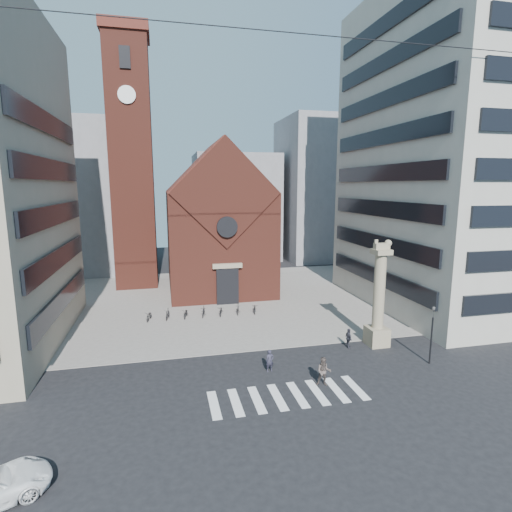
% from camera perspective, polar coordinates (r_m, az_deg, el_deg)
% --- Properties ---
extents(ground, '(120.00, 120.00, 0.00)m').
position_cam_1_polar(ground, '(28.55, 1.54, -16.58)').
color(ground, black).
rests_on(ground, ground).
extents(piazza, '(46.00, 30.00, 0.05)m').
position_cam_1_polar(piazza, '(45.97, -4.48, -6.10)').
color(piazza, gray).
rests_on(piazza, ground).
extents(zebra_crossing, '(10.20, 3.20, 0.01)m').
position_cam_1_polar(zebra_crossing, '(26.15, 4.54, -19.28)').
color(zebra_crossing, white).
rests_on(zebra_crossing, ground).
extents(church, '(12.00, 16.65, 18.00)m').
position_cam_1_polar(church, '(50.37, -5.65, 4.53)').
color(church, maroon).
rests_on(church, ground).
extents(campanile, '(5.50, 5.50, 31.20)m').
position_cam_1_polar(campanile, '(52.87, -17.32, 12.80)').
color(campanile, maroon).
rests_on(campanile, ground).
extents(building_right, '(18.00, 22.00, 32.00)m').
position_cam_1_polar(building_right, '(47.81, 27.31, 12.81)').
color(building_right, '#ACA89C').
rests_on(building_right, ground).
extents(bg_block_left, '(16.00, 14.00, 22.00)m').
position_cam_1_polar(bg_block_left, '(66.10, -25.12, 7.56)').
color(bg_block_left, gray).
rests_on(bg_block_left, ground).
extents(bg_block_mid, '(14.00, 12.00, 18.00)m').
position_cam_1_polar(bg_block_mid, '(70.89, -2.95, 6.98)').
color(bg_block_mid, gray).
rests_on(bg_block_mid, ground).
extents(bg_block_right, '(16.00, 14.00, 24.00)m').
position_cam_1_polar(bg_block_right, '(72.52, 10.17, 9.28)').
color(bg_block_right, gray).
rests_on(bg_block_right, ground).
extents(lion_column, '(1.63, 1.60, 8.68)m').
position_cam_1_polar(lion_column, '(33.56, 17.10, -6.57)').
color(lion_column, gray).
rests_on(lion_column, ground).
extents(traffic_light, '(0.13, 0.16, 4.30)m').
position_cam_1_polar(traffic_light, '(31.84, 23.81, -10.12)').
color(traffic_light, black).
rests_on(traffic_light, ground).
extents(pedestrian_0, '(0.61, 0.43, 1.57)m').
position_cam_1_polar(pedestrian_0, '(28.68, 1.98, -14.73)').
color(pedestrian_0, '#292737').
rests_on(pedestrian_0, ground).
extents(pedestrian_1, '(1.12, 0.99, 1.91)m').
position_cam_1_polar(pedestrian_1, '(27.15, 9.66, -15.96)').
color(pedestrian_1, '#514540').
rests_on(pedestrian_1, ground).
extents(pedestrian_2, '(0.39, 0.93, 1.59)m').
position_cam_1_polar(pedestrian_2, '(33.27, 13.08, -11.36)').
color(pedestrian_2, '#2C2B34').
rests_on(pedestrian_2, ground).
extents(scooter_0, '(0.94, 1.80, 0.90)m').
position_cam_1_polar(scooter_0, '(39.91, -15.02, -8.25)').
color(scooter_0, black).
rests_on(scooter_0, piazza).
extents(scooter_1, '(0.80, 1.72, 1.00)m').
position_cam_1_polar(scooter_1, '(39.86, -12.51, -8.09)').
color(scooter_1, black).
rests_on(scooter_1, piazza).
extents(scooter_2, '(0.94, 1.80, 0.90)m').
position_cam_1_polar(scooter_2, '(39.91, -10.00, -8.05)').
color(scooter_2, black).
rests_on(scooter_2, piazza).
extents(scooter_3, '(0.80, 1.72, 1.00)m').
position_cam_1_polar(scooter_3, '(40.01, -7.50, -7.86)').
color(scooter_3, black).
rests_on(scooter_3, piazza).
extents(scooter_4, '(0.94, 1.80, 0.90)m').
position_cam_1_polar(scooter_4, '(40.21, -5.02, -7.79)').
color(scooter_4, black).
rests_on(scooter_4, piazza).
extents(scooter_5, '(0.80, 1.72, 1.00)m').
position_cam_1_polar(scooter_5, '(40.46, -2.58, -7.57)').
color(scooter_5, black).
rests_on(scooter_5, piazza).
extents(scooter_6, '(0.94, 1.80, 0.90)m').
position_cam_1_polar(scooter_6, '(40.81, -0.17, -7.48)').
color(scooter_6, black).
rests_on(scooter_6, piazza).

